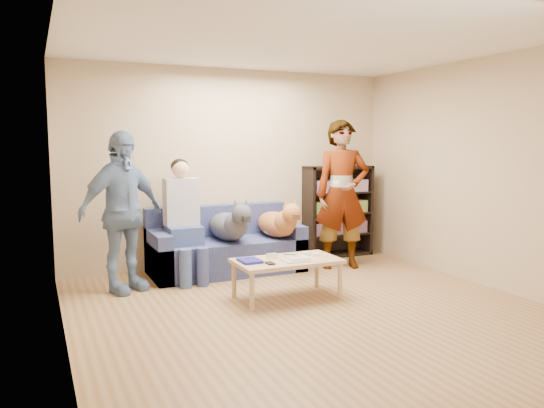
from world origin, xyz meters
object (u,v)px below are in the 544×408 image
person_standing_left (122,212)px  coffee_table (287,264)px  bookshelf (338,209)px  camera_silver (272,256)px  sofa (225,250)px  person_standing_right (342,194)px  dog_gray (230,225)px  notebook_blue (250,261)px  person_seated (184,215)px  dog_tan (279,223)px

person_standing_left → coffee_table: bearing=-60.1°
coffee_table → bookshelf: (1.60, 1.61, 0.31)m
camera_silver → sofa: sofa is taller
person_standing_left → bookshelf: bearing=-15.8°
person_standing_left → sofa: (1.32, 0.39, -0.60)m
person_standing_right → dog_gray: size_ratio=1.55×
person_standing_left → bookshelf: (3.12, 0.63, -0.20)m
notebook_blue → dog_gray: 1.18m
person_standing_right → bookshelf: bearing=79.6°
person_seated → dog_gray: person_seated is taller
dog_gray → camera_silver: bearing=-86.0°
person_standing_left → person_seated: (0.76, 0.26, -0.11)m
person_seated → coffee_table: person_seated is taller
sofa → person_seated: person_seated is taller
notebook_blue → dog_tan: bearing=52.6°
person_seated → sofa: bearing=12.6°
sofa → bookshelf: (1.80, 0.23, 0.40)m
person_seated → person_standing_left: bearing=-160.7°
notebook_blue → camera_silver: bearing=14.0°
camera_silver → dog_tan: (0.57, 1.04, 0.17)m
coffee_table → camera_silver: bearing=135.0°
sofa → notebook_blue: bearing=-98.4°
person_standing_left → sofa: bearing=-10.6°
sofa → dog_gray: bearing=-87.7°
camera_silver → coffee_table: camera_silver is taller
notebook_blue → dog_tan: (0.85, 1.11, 0.18)m
person_standing_right → coffee_table: size_ratio=1.75×
person_standing_left → dog_tan: (1.97, 0.17, -0.27)m
person_seated → bookshelf: person_seated is taller
dog_tan → coffee_table: bearing=-111.1°
dog_gray → coffee_table: (0.20, -1.20, -0.25)m
dog_gray → person_seated: bearing=174.4°
person_seated → dog_tan: size_ratio=1.28×
person_standing_right → notebook_blue: person_standing_right is taller
camera_silver → sofa: 1.27m
dog_gray → coffee_table: size_ratio=1.13×
person_seated → dog_tan: bearing=-4.5°
dog_tan → notebook_blue: bearing=-127.4°
camera_silver → person_standing_left: bearing=148.2°
person_standing_left → dog_gray: size_ratio=1.43×
camera_silver → person_seated: size_ratio=0.07×
person_standing_left → person_seated: 0.81m
camera_silver → person_seated: (-0.65, 1.13, 0.33)m
dog_gray → notebook_blue: bearing=-100.1°
dog_gray → dog_tan: (0.64, -0.04, -0.01)m
coffee_table → bookshelf: 2.29m
person_standing_left → sofa: person_standing_left is taller
coffee_table → bookshelf: bookshelf is taller
person_standing_left → camera_silver: 1.71m
dog_tan → bookshelf: (1.15, 0.46, 0.06)m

